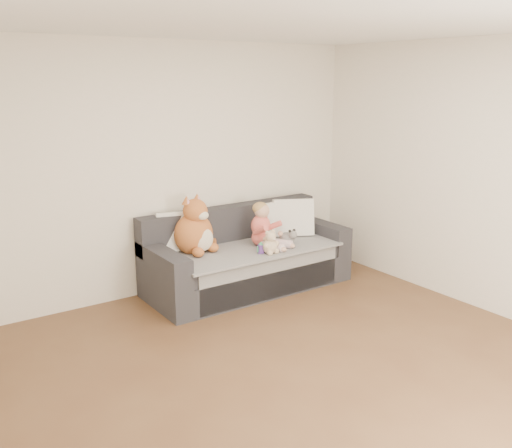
{
  "coord_description": "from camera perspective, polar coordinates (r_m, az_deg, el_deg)",
  "views": [
    {
      "loc": [
        -2.59,
        -2.85,
        2.23
      ],
      "look_at": [
        0.66,
        1.87,
        0.75
      ],
      "focal_mm": 40.0,
      "sensor_mm": 36.0,
      "label": 1
    }
  ],
  "objects": [
    {
      "name": "cushion_right_back",
      "position": [
        6.51,
        2.25,
        0.59
      ],
      "size": [
        0.44,
        0.23,
        0.4
      ],
      "rotation": [
        0.0,
        0.0,
        0.1
      ],
      "color": "white",
      "rests_on": "sofa"
    },
    {
      "name": "toddler",
      "position": [
        6.08,
        0.79,
        -0.35
      ],
      "size": [
        0.34,
        0.49,
        0.48
      ],
      "rotation": [
        0.0,
        0.0,
        0.33
      ],
      "color": "#DB4D52",
      "rests_on": "sofa"
    },
    {
      "name": "room_shell",
      "position": [
        4.27,
        3.72,
        1.86
      ],
      "size": [
        5.0,
        5.0,
        5.0
      ],
      "color": "brown",
      "rests_on": "ground"
    },
    {
      "name": "sofa",
      "position": [
        6.19,
        -1.0,
        -3.58
      ],
      "size": [
        2.2,
        0.94,
        0.85
      ],
      "color": "#26262A",
      "rests_on": "ground"
    },
    {
      "name": "plush_cat",
      "position": [
        5.88,
        -6.12,
        -0.63
      ],
      "size": [
        0.51,
        0.49,
        0.63
      ],
      "rotation": [
        0.0,
        0.0,
        0.3
      ],
      "color": "#A86225",
      "rests_on": "sofa"
    },
    {
      "name": "teddy_bear",
      "position": [
        5.83,
        1.46,
        -2.01
      ],
      "size": [
        0.2,
        0.15,
        0.25
      ],
      "rotation": [
        0.0,
        0.0,
        0.12
      ],
      "color": "beige",
      "rests_on": "sofa"
    },
    {
      "name": "cushion_left",
      "position": [
        5.97,
        -7.81,
        -0.73
      ],
      "size": [
        0.48,
        0.31,
        0.42
      ],
      "rotation": [
        0.0,
        0.0,
        -0.28
      ],
      "color": "white",
      "rests_on": "sofa"
    },
    {
      "name": "sippy_cup",
      "position": [
        5.85,
        0.5,
        -2.35
      ],
      "size": [
        0.11,
        0.08,
        0.12
      ],
      "rotation": [
        0.0,
        0.0,
        0.19
      ],
      "color": "#623797",
      "rests_on": "sofa"
    },
    {
      "name": "cushion_right_front",
      "position": [
        6.5,
        3.75,
        0.67
      ],
      "size": [
        0.5,
        0.39,
        0.43
      ],
      "rotation": [
        0.0,
        0.0,
        -0.47
      ],
      "color": "white",
      "rests_on": "sofa"
    },
    {
      "name": "plush_cow",
      "position": [
        6.15,
        3.23,
        -1.38
      ],
      "size": [
        0.15,
        0.23,
        0.19
      ],
      "rotation": [
        0.0,
        0.0,
        0.06
      ],
      "color": "white",
      "rests_on": "sofa"
    }
  ]
}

